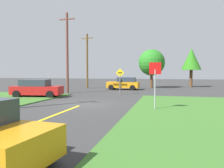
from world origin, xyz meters
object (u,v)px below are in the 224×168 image
object	(u,v)px
direction_sign	(120,78)
oak_tree_left	(191,59)
utility_pole_far	(87,60)
stop_sign	(155,77)
pine_tree_center	(152,63)
utility_pole_mid	(67,52)
parked_car_near_building	(37,88)
car_approaching_junction	(124,83)

from	to	relation	value
direction_sign	oak_tree_left	xyz separation A→B (m)	(8.34, 13.48, 2.57)
utility_pole_far	stop_sign	bearing A→B (deg)	-57.77
utility_pole_far	pine_tree_center	world-z (taller)	utility_pole_far
utility_pole_mid	parked_car_near_building	bearing A→B (deg)	-104.70
parked_car_near_building	oak_tree_left	bearing A→B (deg)	41.08
parked_car_near_building	utility_pole_far	distance (m)	12.23
stop_sign	utility_pole_mid	size ratio (longest dim) A/B	0.33
parked_car_near_building	direction_sign	xyz separation A→B (m)	(6.92, 4.36, 0.86)
direction_sign	utility_pole_mid	bearing A→B (deg)	-178.69
utility_pole_far	direction_sign	world-z (taller)	utility_pole_far
car_approaching_junction	pine_tree_center	distance (m)	5.90
parked_car_near_building	pine_tree_center	distance (m)	17.55
pine_tree_center	utility_pole_far	bearing A→B (deg)	-163.14
utility_pole_far	utility_pole_mid	bearing A→B (deg)	-86.20
stop_sign	utility_pole_mid	bearing A→B (deg)	-39.27
utility_pole_mid	car_approaching_junction	bearing A→B (deg)	51.18
utility_pole_far	pine_tree_center	distance (m)	9.29
utility_pole_mid	utility_pole_far	xyz separation A→B (m)	(-0.50, 7.57, -0.50)
utility_pole_far	pine_tree_center	size ratio (longest dim) A/B	1.38
stop_sign	direction_sign	distance (m)	9.74
oak_tree_left	pine_tree_center	world-z (taller)	oak_tree_left
parked_car_near_building	pine_tree_center	bearing A→B (deg)	48.42
stop_sign	utility_pole_far	world-z (taller)	utility_pole_far
pine_tree_center	stop_sign	bearing A→B (deg)	-85.76
utility_pole_mid	oak_tree_left	size ratio (longest dim) A/B	1.46
stop_sign	direction_sign	size ratio (longest dim) A/B	1.08
stop_sign	parked_car_near_building	xyz separation A→B (m)	(-10.90, 4.53, -1.20)
utility_pole_far	direction_sign	bearing A→B (deg)	-49.67
parked_car_near_building	utility_pole_far	size ratio (longest dim) A/B	0.61
stop_sign	pine_tree_center	bearing A→B (deg)	-83.22
utility_pole_mid	utility_pole_far	distance (m)	7.60
stop_sign	oak_tree_left	distance (m)	22.89
car_approaching_junction	stop_sign	bearing A→B (deg)	109.17
stop_sign	direction_sign	world-z (taller)	stop_sign
parked_car_near_building	direction_sign	world-z (taller)	direction_sign
stop_sign	utility_pole_mid	xyz separation A→B (m)	(-9.79, 8.75, 2.48)
utility_pole_mid	pine_tree_center	size ratio (longest dim) A/B	1.55
stop_sign	car_approaching_junction	size ratio (longest dim) A/B	0.69
stop_sign	parked_car_near_building	bearing A→B (deg)	-20.03
car_approaching_junction	oak_tree_left	distance (m)	12.14
car_approaching_junction	utility_pole_far	xyz separation A→B (m)	(-5.58, 1.26, 3.18)
utility_pole_far	oak_tree_left	bearing A→B (deg)	22.39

